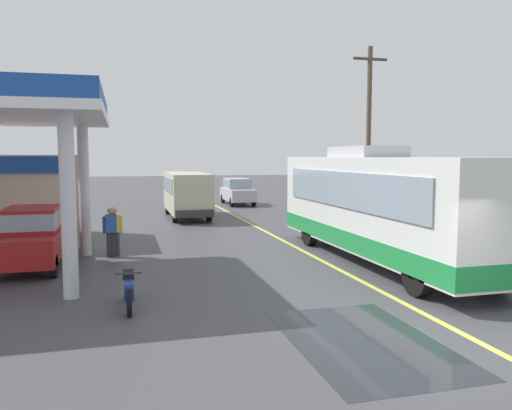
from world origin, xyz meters
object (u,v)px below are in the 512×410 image
object	(u,v)px
coach_bus_main	(380,208)
pedestrian_near_pump	(114,229)
minibus_opposing_lane	(187,191)
car_trailing_behind_bus	(237,190)
pedestrian_by_shop	(111,229)
motorcycle_parked_forecourt	(129,288)
car_at_pump	(33,234)

from	to	relation	value
coach_bus_main	pedestrian_near_pump	world-z (taller)	coach_bus_main
minibus_opposing_lane	car_trailing_behind_bus	world-z (taller)	minibus_opposing_lane
coach_bus_main	pedestrian_by_shop	world-z (taller)	coach_bus_main
motorcycle_parked_forecourt	pedestrian_by_shop	distance (m)	6.09
pedestrian_by_shop	car_trailing_behind_bus	size ratio (longest dim) A/B	0.40
motorcycle_parked_forecourt	pedestrian_near_pump	bearing A→B (deg)	93.38
coach_bus_main	car_at_pump	size ratio (longest dim) A/B	2.63
car_at_pump	pedestrian_by_shop	distance (m)	2.49
car_at_pump	car_trailing_behind_bus	bearing A→B (deg)	59.66
minibus_opposing_lane	motorcycle_parked_forecourt	size ratio (longest dim) A/B	3.41
coach_bus_main	car_at_pump	xyz separation A→B (m)	(-10.55, 1.98, -0.71)
car_at_pump	pedestrian_near_pump	distance (m)	2.59
car_at_pump	pedestrian_near_pump	size ratio (longest dim) A/B	2.53
car_trailing_behind_bus	coach_bus_main	bearing A→B (deg)	-89.70
coach_bus_main	motorcycle_parked_forecourt	bearing A→B (deg)	-158.75
coach_bus_main	pedestrian_near_pump	xyz separation A→B (m)	(-8.18, 3.02, -0.79)
motorcycle_parked_forecourt	pedestrian_by_shop	world-z (taller)	pedestrian_by_shop
pedestrian_near_pump	minibus_opposing_lane	bearing A→B (deg)	69.98
pedestrian_near_pump	pedestrian_by_shop	size ratio (longest dim) A/B	1.00
pedestrian_near_pump	motorcycle_parked_forecourt	bearing A→B (deg)	-86.62
car_at_pump	motorcycle_parked_forecourt	distance (m)	5.75
coach_bus_main	minibus_opposing_lane	world-z (taller)	coach_bus_main
car_at_pump	pedestrian_by_shop	size ratio (longest dim) A/B	2.53
coach_bus_main	car_trailing_behind_bus	bearing A→B (deg)	90.30
minibus_opposing_lane	pedestrian_by_shop	bearing A→B (deg)	-110.52
pedestrian_by_shop	car_trailing_behind_bus	distance (m)	18.71
car_at_pump	minibus_opposing_lane	world-z (taller)	minibus_opposing_lane
coach_bus_main	pedestrian_near_pump	bearing A→B (deg)	159.73
coach_bus_main	car_trailing_behind_bus	distance (m)	19.85
minibus_opposing_lane	pedestrian_near_pump	xyz separation A→B (m)	(-3.72, -10.20, -0.54)
car_at_pump	pedestrian_by_shop	xyz separation A→B (m)	(2.27, 1.03, -0.08)
pedestrian_by_shop	car_trailing_behind_bus	xyz separation A→B (m)	(8.18, 16.83, 0.08)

